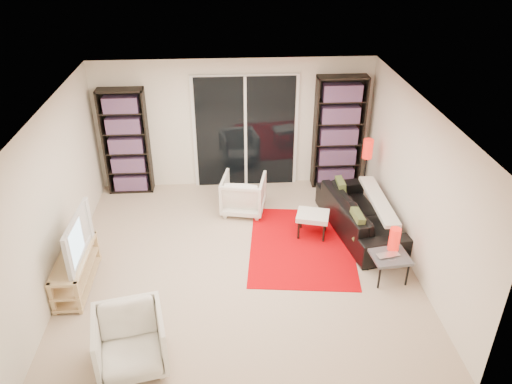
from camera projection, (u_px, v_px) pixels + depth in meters
floor at (241, 260)px, 7.49m from camera, size 5.00×5.00×0.00m
wall_back at (234, 124)px, 9.08m from camera, size 5.00×0.02×2.40m
wall_front at (249, 318)px, 4.72m from camera, size 5.00×0.02×2.40m
wall_left at (55, 196)px, 6.76m from camera, size 0.02×5.00×2.40m
wall_right at (416, 185)px, 7.05m from camera, size 0.02×5.00×2.40m
ceiling at (238, 108)px, 6.32m from camera, size 5.00×5.00×0.02m
sliding_door at (245, 132)px, 9.13m from camera, size 1.92×0.08×2.16m
bookshelf_left at (126, 142)px, 8.93m from camera, size 0.80×0.30×1.95m
bookshelf_right at (339, 133)px, 9.12m from camera, size 0.90×0.30×2.10m
tv_stand at (76, 270)px, 6.85m from camera, size 0.39×1.21×0.50m
tv at (70, 237)px, 6.59m from camera, size 0.17×1.07×0.62m
rug at (301, 245)px, 7.82m from camera, size 1.83×2.32×0.01m
sofa at (360, 215)px, 8.05m from camera, size 1.13×2.14×0.59m
armchair_back at (243, 194)px, 8.59m from camera, size 0.84×0.86×0.66m
armchair_front at (130, 341)px, 5.59m from camera, size 0.91×0.93×0.72m
ottoman at (313, 217)px, 7.92m from camera, size 0.59×0.53×0.40m
side_table at (389, 257)px, 6.96m from camera, size 0.55×0.55×0.40m
laptop at (390, 257)px, 6.87m from camera, size 0.35×0.27×0.03m
table_lamp at (394, 239)px, 6.97m from camera, size 0.15×0.15×0.34m
floor_lamp at (367, 156)px, 8.50m from camera, size 0.19×0.19×1.25m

